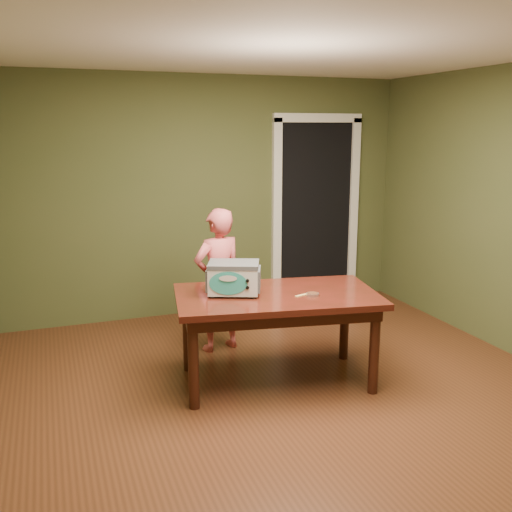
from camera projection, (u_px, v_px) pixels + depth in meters
The scene contains 8 objects.
floor at pixel (302, 408), 4.25m from camera, with size 5.00×5.00×0.00m, color #552B18.
room_shell at pixel (306, 178), 3.87m from camera, with size 4.52×5.02×2.61m.
doorway at pixel (305, 210), 7.00m from camera, with size 1.10×0.66×2.25m.
dining_table at pixel (277, 305), 4.57m from camera, with size 1.73×1.16×0.75m.
toy_oven at pixel (234, 277), 4.49m from camera, with size 0.48×0.41×0.26m.
baking_pan at pixel (313, 294), 4.48m from camera, with size 0.10×0.10×0.02m.
spatula at pixel (304, 295), 4.49m from camera, with size 0.18×0.03×0.01m, color #DFB361.
child at pixel (218, 280), 5.25m from camera, with size 0.49×0.32×1.34m, color #DF5C60.
Camera 1 is at (-1.67, -3.54, 2.04)m, focal length 40.00 mm.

